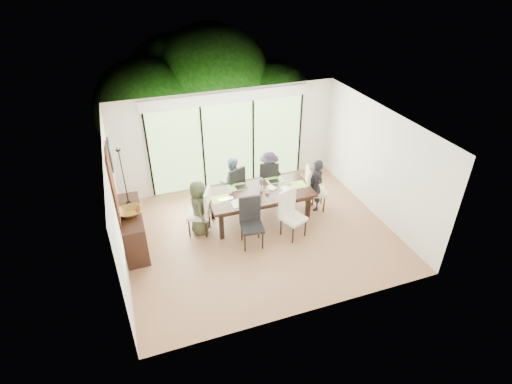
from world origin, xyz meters
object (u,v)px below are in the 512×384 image
object	(u,v)px
person_right_end	(316,185)
vase	(261,188)
person_far_left	(232,182)
sideboard	(134,229)
cup_a	(230,192)
chair_right_end	(316,189)
laptop	(227,200)
cup_b	(267,191)
cup_c	(289,182)
chair_far_right	(269,179)
chair_left_end	(198,211)
bowl	(130,212)
chair_far_left	(232,185)
person_far_right	(269,176)
chair_near_left	(252,224)
table_top	(260,193)
chair_near_right	(294,215)
person_left_end	(199,207)

from	to	relation	value
person_right_end	vase	xyz separation A→B (m)	(-1.43, 0.05, 0.17)
person_far_left	vase	size ratio (longest dim) A/B	10.75
sideboard	cup_a	bearing A→B (deg)	4.32
chair_right_end	laptop	bearing A→B (deg)	111.10
cup_b	cup_c	size ratio (longest dim) A/B	0.81
person_right_end	chair_far_right	bearing A→B (deg)	-137.27
laptop	chair_right_end	bearing A→B (deg)	-3.64
chair_left_end	bowl	xyz separation A→B (m)	(-1.46, -0.12, 0.40)
person_right_end	bowl	distance (m)	4.46
laptop	bowl	distance (m)	2.12
chair_left_end	person_far_left	distance (m)	1.34
chair_far_left	person_far_right	size ratio (longest dim) A/B	0.85
laptop	bowl	world-z (taller)	bowl
chair_near_left	cup_a	bearing A→B (deg)	108.33
chair_far_right	cup_b	bearing A→B (deg)	85.56
chair_left_end	bowl	size ratio (longest dim) A/B	2.37
chair_near_left	person_far_left	distance (m)	1.70
table_top	sideboard	world-z (taller)	sideboard
chair_far_right	vase	distance (m)	0.98
chair_far_left	cup_b	bearing A→B (deg)	100.22
chair_near_right	laptop	distance (m)	1.57
cup_c	table_top	bearing A→B (deg)	-172.87
laptop	sideboard	size ratio (longest dim) A/B	0.21
chair_far_left	cup_c	size ratio (longest dim) A/B	8.87
person_right_end	cup_a	world-z (taller)	person_right_end
cup_b	chair_far_right	bearing A→B (deg)	67.17
person_right_end	cup_c	size ratio (longest dim) A/B	10.40
table_top	chair_right_end	distance (m)	1.51
chair_near_left	chair_near_right	world-z (taller)	same
chair_left_end	person_left_end	bearing A→B (deg)	114.43
chair_left_end	person_right_end	distance (m)	2.98
table_top	cup_b	bearing A→B (deg)	-33.69
chair_far_left	cup_b	size ratio (longest dim) A/B	11.00
cup_c	vase	bearing A→B (deg)	-176.19
vase	chair_far_right	bearing A→B (deg)	57.99
chair_near_left	person_far_right	size ratio (longest dim) A/B	0.85
chair_right_end	chair_far_left	world-z (taller)	same
cup_b	person_far_left	bearing A→B (deg)	122.83
table_top	person_far_left	bearing A→B (deg)	118.47
person_far_left	laptop	world-z (taller)	person_far_left
person_left_end	cup_c	size ratio (longest dim) A/B	10.40
person_far_left	sideboard	xyz separation A→B (m)	(-2.51, -0.85, -0.22)
bowl	cup_b	bearing A→B (deg)	0.39
chair_far_left	person_right_end	bearing A→B (deg)	134.17
person_left_end	person_far_left	bearing A→B (deg)	-42.59
chair_left_end	person_left_end	xyz separation A→B (m)	(0.02, 0.00, 0.10)
chair_far_right	chair_right_end	bearing A→B (deg)	156.57
table_top	sideboard	bearing A→B (deg)	-179.59
cup_c	cup_b	bearing A→B (deg)	-162.90
chair_left_end	cup_a	bearing A→B (deg)	125.05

